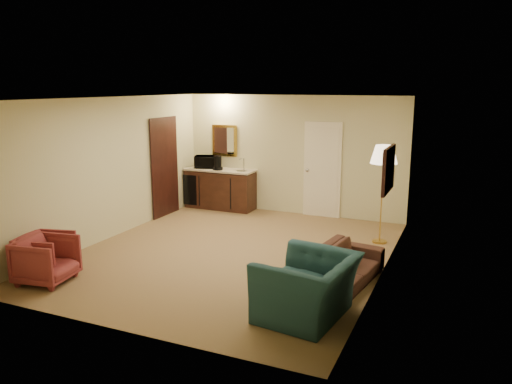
% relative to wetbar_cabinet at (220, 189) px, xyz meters
% --- Properties ---
extents(ground, '(6.00, 6.00, 0.00)m').
position_rel_wetbar_cabinet_xyz_m(ground, '(1.65, -2.72, -0.46)').
color(ground, olive).
rests_on(ground, ground).
extents(room_walls, '(5.02, 6.01, 2.61)m').
position_rel_wetbar_cabinet_xyz_m(room_walls, '(1.55, -1.95, 1.26)').
color(room_walls, beige).
rests_on(room_walls, ground).
extents(wetbar_cabinet, '(1.64, 0.58, 0.92)m').
position_rel_wetbar_cabinet_xyz_m(wetbar_cabinet, '(0.00, 0.00, 0.00)').
color(wetbar_cabinet, '#3D1D13').
rests_on(wetbar_cabinet, ground).
extents(sofa, '(0.79, 1.90, 0.72)m').
position_rel_wetbar_cabinet_xyz_m(sofa, '(3.68, -3.39, -0.10)').
color(sofa, black).
rests_on(sofa, ground).
extents(teal_armchair, '(0.92, 1.27, 1.04)m').
position_rel_wetbar_cabinet_xyz_m(teal_armchair, '(3.55, -4.50, 0.06)').
color(teal_armchair, '#1E484D').
rests_on(teal_armchair, ground).
extents(rose_chair_near, '(0.78, 0.81, 0.70)m').
position_rel_wetbar_cabinet_xyz_m(rose_chair_near, '(-0.50, -4.72, -0.11)').
color(rose_chair_near, maroon).
rests_on(rose_chair_near, ground).
extents(rose_chair_far, '(0.77, 0.81, 0.73)m').
position_rel_wetbar_cabinet_xyz_m(rose_chair_far, '(-0.25, -4.95, -0.09)').
color(rose_chair_far, maroon).
rests_on(rose_chair_far, ground).
extents(coffee_table, '(0.86, 0.71, 0.43)m').
position_rel_wetbar_cabinet_xyz_m(coffee_table, '(3.45, -3.11, -0.25)').
color(coffee_table, black).
rests_on(coffee_table, ground).
extents(floor_lamp, '(0.48, 0.48, 1.79)m').
position_rel_wetbar_cabinet_xyz_m(floor_lamp, '(3.85, -1.14, 0.44)').
color(floor_lamp, '#B28C3B').
rests_on(floor_lamp, ground).
extents(waste_bin, '(0.34, 0.34, 0.32)m').
position_rel_wetbar_cabinet_xyz_m(waste_bin, '(0.65, -0.07, -0.30)').
color(waste_bin, black).
rests_on(waste_bin, ground).
extents(microwave, '(0.58, 0.44, 0.35)m').
position_rel_wetbar_cabinet_xyz_m(microwave, '(-0.37, 0.02, 0.63)').
color(microwave, black).
rests_on(microwave, wetbar_cabinet).
extents(coffee_maker, '(0.22, 0.22, 0.32)m').
position_rel_wetbar_cabinet_xyz_m(coffee_maker, '(0.01, -0.12, 0.62)').
color(coffee_maker, black).
rests_on(coffee_maker, wetbar_cabinet).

